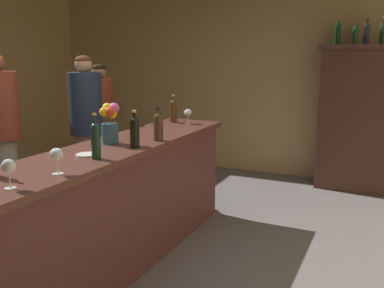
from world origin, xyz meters
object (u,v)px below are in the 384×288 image
Objects in this scene: display_bottle_midright at (383,33)px; wine_bottle_pinot at (96,139)px; bar_counter at (112,209)px; wine_bottle_riesling at (135,130)px; patron_by_cabinet at (101,122)px; wine_glass_front at (8,167)px; display_bottle_left at (338,33)px; display_bottle_midleft at (355,35)px; wine_glass_mid at (188,113)px; display_cabinet at (355,116)px; wine_bottle_malbec at (173,110)px; wine_bottle_chardonnay at (158,126)px; patron_tall at (87,128)px; flower_arrangement at (110,121)px; patron_redhead at (2,133)px; display_bottle_center at (367,33)px; wine_glass_rear at (57,155)px; cheese_plate at (87,155)px.

wine_bottle_pinot is at bearing -115.22° from display_bottle_midright.
wine_bottle_riesling is (0.19, 0.07, 0.63)m from bar_counter.
wine_glass_front is at bearing -26.92° from patron_by_cabinet.
display_bottle_left is 0.21m from display_bottle_midleft.
patron_by_cabinet is (-1.36, 0.33, -0.24)m from wine_glass_mid.
display_cabinet is 1.04m from display_bottle_midright.
wine_bottle_malbec is 0.91× the size of display_bottle_midright.
wine_bottle_chardonnay is at bearing -119.89° from display_bottle_midright.
wine_glass_front is 2.40m from patron_tall.
wine_glass_front is at bearing -104.86° from display_bottle_left.
wine_glass_front is 0.50× the size of flower_arrangement.
wine_bottle_chardonnay is 1.82m from patron_redhead.
display_bottle_center is (1.44, 3.43, 0.82)m from wine_bottle_pinot.
patron_by_cabinet is at bearing 129.38° from flower_arrangement.
wine_bottle_malbec is 1.80× the size of wine_glass_front.
patron_by_cabinet is (-2.83, -1.45, -0.07)m from display_cabinet.
display_bottle_left is at bearing 52.23° from wine_bottle_malbec.
display_bottle_center is at bearing 67.27° from wine_bottle_pinot.
display_bottle_midleft reaches higher than wine_glass_mid.
patron_by_cabinet is (-2.77, -1.45, -1.06)m from display_bottle_midleft.
wine_glass_rear is at bearing -16.76° from patron_redhead.
patron_redhead is at bearing -136.45° from display_bottle_left.
wine_bottle_pinot is (0.28, -1.65, 0.01)m from wine_bottle_malbec.
display_bottle_left is 1.09× the size of display_bottle_midleft.
flower_arrangement is 3.58m from display_bottle_midright.
wine_glass_front is 4.48m from display_bottle_center.
wine_bottle_chardonnay is at bearing 88.02° from wine_glass_rear.
display_bottle_left reaches higher than wine_bottle_riesling.
wine_glass_mid is (-0.10, 2.37, -0.00)m from wine_glass_front.
wine_glass_mid is at bearing 100.55° from wine_bottle_chardonnay.
wine_bottle_pinot is 3.81m from display_bottle_center.
wine_bottle_pinot is at bearing -86.38° from wine_glass_mid.
wine_glass_mid is 0.09× the size of patron_by_cabinet.
wine_glass_mid is 0.52× the size of display_bottle_midleft.
wine_glass_mid is 1.00× the size of cheese_plate.
wine_bottle_pinot reaches higher than wine_glass_front.
cheese_plate is 0.48× the size of display_bottle_midright.
wine_glass_front is at bearing -107.48° from display_bottle_midleft.
display_bottle_midright is at bearing 62.76° from cheese_plate.
wine_glass_front is 0.54× the size of display_bottle_center.
patron_redhead reaches higher than patron_by_cabinet.
wine_glass_rear is at bearing 84.99° from wine_glass_front.
display_bottle_left is at bearing 70.46° from wine_bottle_riesling.
flower_arrangement is at bearing -119.13° from display_bottle_center.
wine_bottle_pinot is 0.18× the size of patron_redhead.
wine_glass_mid is at bearing 20.89° from patron_by_cabinet.
display_cabinet is 5.77× the size of display_bottle_midright.
display_bottle_midleft is (1.28, 3.83, 0.82)m from wine_glass_rear.
patron_redhead is (-1.47, -0.92, -0.21)m from wine_bottle_malbec.
wine_bottle_riesling is 1.77× the size of wine_glass_front.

